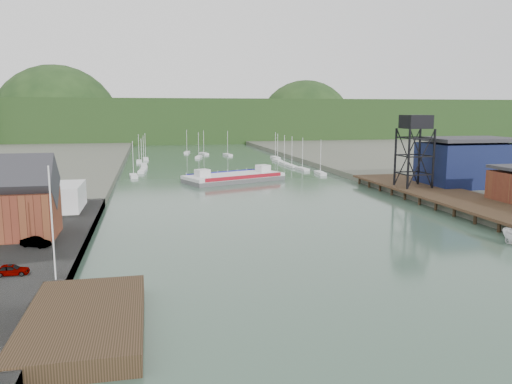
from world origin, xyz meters
name	(u,v)px	position (x,y,z in m)	size (l,w,h in m)	color
ground	(390,304)	(0.00, 0.00, 0.00)	(600.00, 600.00, 0.00)	#2D4637
west_quay	(10,263)	(-40.00, 20.00, 0.80)	(16.00, 80.00, 1.60)	slate
west_stage	(85,322)	(-29.00, 0.00, 0.90)	(10.00, 18.00, 1.80)	black
east_pier	(455,197)	(37.00, 45.00, 1.90)	(14.00, 70.00, 2.45)	black
harbor_building	(10,206)	(-42.00, 30.00, 6.09)	(12.20, 8.20, 8.90)	#5E261B
white_shed	(29,198)	(-44.00, 50.00, 3.85)	(18.00, 12.00, 4.50)	silver
flagpole	(52,224)	(-33.00, 10.00, 7.60)	(0.16, 0.16, 12.00)	silver
lift_tower	(416,126)	(35.00, 58.00, 15.65)	(6.50, 6.50, 16.00)	black
blue_shed	(468,163)	(50.00, 60.00, 7.06)	(20.50, 14.50, 11.30)	#0B1134
marina_sailboats	(213,162)	(0.08, 138.46, 0.35)	(57.71, 92.65, 0.90)	silver
distant_hills	(177,124)	(-3.98, 301.35, 10.38)	(500.00, 120.00, 80.00)	black
chain_ferry	(234,177)	(-0.48, 90.09, 1.11)	(28.99, 20.05, 3.88)	#545456
car_west_a	(11,270)	(-37.88, 12.52, 2.21)	(1.45, 3.59, 1.22)	#999999
car_west_b	(36,242)	(-37.77, 24.00, 2.24)	(1.36, 3.90, 1.28)	#999999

